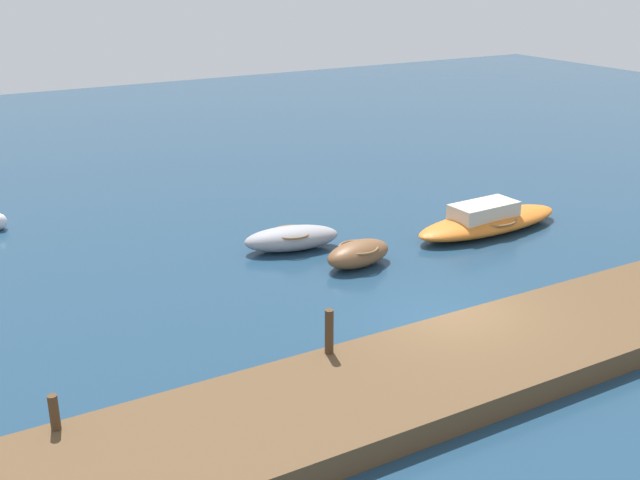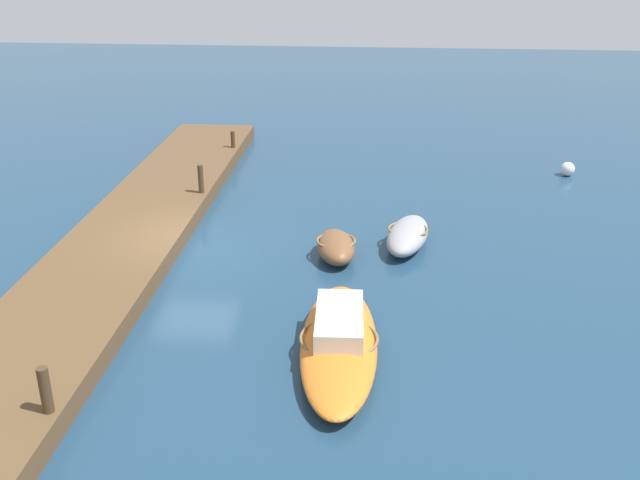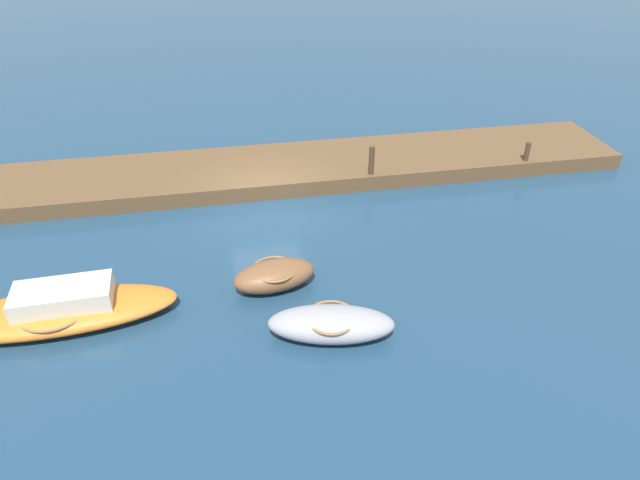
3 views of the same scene
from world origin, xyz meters
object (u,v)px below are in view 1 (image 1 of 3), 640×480
at_px(motorboat_orange, 488,220).
at_px(mooring_post_west, 54,412).
at_px(rowboat_grey, 292,238).
at_px(dinghy_brown, 358,253).
at_px(mooring_post_mid_west, 329,331).

relative_size(motorboat_orange, mooring_post_west, 8.42).
bearing_deg(motorboat_orange, rowboat_grey, 162.61).
bearing_deg(rowboat_grey, motorboat_orange, -3.29).
height_order(dinghy_brown, mooring_post_west, mooring_post_west).
height_order(motorboat_orange, mooring_post_west, mooring_post_west).
bearing_deg(dinghy_brown, mooring_post_west, -162.13).
bearing_deg(motorboat_orange, mooring_post_west, -162.45).
xyz_separation_m(dinghy_brown, rowboat_grey, (-1.09, 2.18, -0.00)).
bearing_deg(rowboat_grey, mooring_post_mid_west, -100.05).
bearing_deg(dinghy_brown, mooring_post_mid_west, -137.74).
bearing_deg(motorboat_orange, dinghy_brown, -177.81).
xyz_separation_m(motorboat_orange, mooring_post_west, (-15.24, -5.49, 0.51)).
xyz_separation_m(mooring_post_west, mooring_post_mid_west, (5.81, 0.00, 0.16)).
relative_size(rowboat_grey, mooring_post_mid_west, 3.14).
xyz_separation_m(motorboat_orange, dinghy_brown, (-5.42, -0.42, -0.00)).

